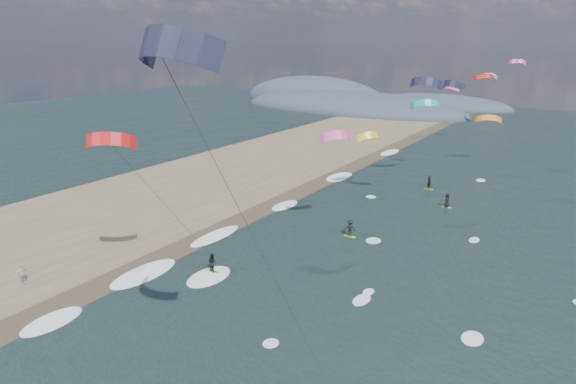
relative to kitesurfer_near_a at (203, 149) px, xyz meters
The scene contains 10 objects.
ground 15.58m from the kitesurfer_near_a, 146.70° to the left, with size 260.00×260.00×0.00m, color black.
sand_strip 35.61m from the kitesurfer_near_a, 155.16° to the left, with size 26.00×240.00×0.00m, color brown.
wet_sand_strip 26.43m from the kitesurfer_near_a, 142.17° to the left, with size 3.00×240.00×0.00m, color #382D23.
coastal_hills 123.32m from the kitesurfer_near_a, 114.37° to the left, with size 80.00×41.00×15.00m.
kitesurfer_near_a is the anchor object (origin of this frame).
kitesurfer_near_b 18.06m from the kitesurfer_near_a, 148.60° to the left, with size 6.91×8.96×12.64m.
far_kitesurfers 36.64m from the kitesurfer_near_a, 97.40° to the left, with size 6.37×20.02×1.77m.
bg_kite_field 60.19m from the kitesurfer_near_a, 95.90° to the left, with size 12.59×72.75×8.25m.
shoreline_surf 28.48m from the kitesurfer_near_a, 131.74° to the left, with size 2.40×79.40×0.11m.
beach_walker 26.71m from the kitesurfer_near_a, behind, with size 0.94×0.39×1.60m, color silver.
Camera 1 is at (17.93, -16.51, 17.84)m, focal length 30.00 mm.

